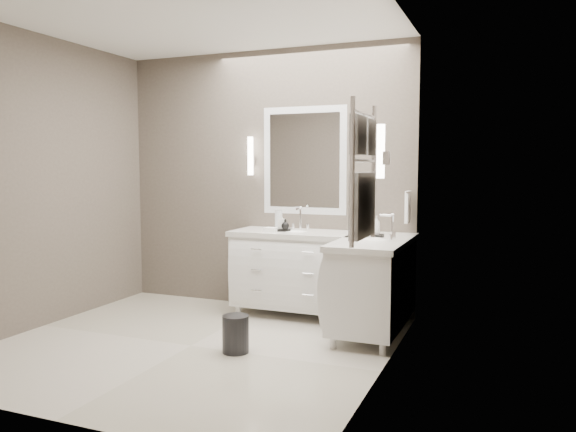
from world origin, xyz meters
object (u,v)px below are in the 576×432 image
at_px(vanity_right, 373,280).
at_px(waste_bin, 236,334).
at_px(towel_ladder, 363,181).
at_px(vanity_back, 295,267).

xyz_separation_m(vanity_right, waste_bin, (-0.90, -0.91, -0.33)).
bearing_deg(towel_ladder, waste_bin, 160.94).
relative_size(vanity_right, towel_ladder, 1.38).
distance_m(vanity_back, waste_bin, 1.28).
xyz_separation_m(vanity_back, vanity_right, (0.88, -0.33, 0.00)).
height_order(vanity_back, waste_bin, vanity_back).
distance_m(vanity_back, towel_ladder, 2.16).
xyz_separation_m(vanity_back, towel_ladder, (1.10, -1.63, 0.91)).
height_order(vanity_back, vanity_right, same).
relative_size(towel_ladder, waste_bin, 2.99).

